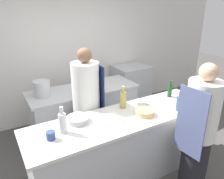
# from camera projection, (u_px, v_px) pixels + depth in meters

# --- Properties ---
(ground_plane) EXTENTS (16.00, 16.00, 0.00)m
(ground_plane) POSITION_uv_depth(u_px,v_px,m) (124.00, 172.00, 3.14)
(ground_plane) COLOR #4C4947
(wall_back) EXTENTS (8.00, 0.06, 2.80)m
(wall_back) POSITION_uv_depth(u_px,v_px,m) (66.00, 50.00, 4.34)
(wall_back) COLOR silver
(wall_back) RESTS_ON ground_plane
(prep_counter) EXTENTS (2.59, 0.74, 0.91)m
(prep_counter) POSITION_uv_depth(u_px,v_px,m) (125.00, 145.00, 2.98)
(prep_counter) COLOR #B7BABC
(prep_counter) RESTS_ON ground_plane
(pass_counter) EXTENTS (1.88, 0.72, 0.91)m
(pass_counter) POSITION_uv_depth(u_px,v_px,m) (85.00, 112.00, 3.90)
(pass_counter) COLOR #B7BABC
(pass_counter) RESTS_ON ground_plane
(oven_range) EXTENTS (0.75, 0.65, 0.98)m
(oven_range) POSITION_uv_depth(u_px,v_px,m) (131.00, 87.00, 5.00)
(oven_range) COLOR #B7BABC
(oven_range) RESTS_ON ground_plane
(chef_at_prep_near) EXTENTS (0.41, 0.39, 1.68)m
(chef_at_prep_near) POSITION_uv_depth(u_px,v_px,m) (198.00, 132.00, 2.59)
(chef_at_prep_near) COLOR black
(chef_at_prep_near) RESTS_ON ground_plane
(chef_at_stove) EXTENTS (0.41, 0.39, 1.72)m
(chef_at_stove) POSITION_uv_depth(u_px,v_px,m) (87.00, 107.00, 3.17)
(chef_at_stove) COLOR black
(chef_at_stove) RESTS_ON ground_plane
(bottle_olive_oil) EXTENTS (0.08, 0.08, 0.27)m
(bottle_olive_oil) POSITION_uv_depth(u_px,v_px,m) (179.00, 103.00, 2.93)
(bottle_olive_oil) COLOR #2D5175
(bottle_olive_oil) RESTS_ON prep_counter
(bottle_vinegar) EXTENTS (0.09, 0.09, 0.32)m
(bottle_vinegar) POSITION_uv_depth(u_px,v_px,m) (123.00, 99.00, 2.99)
(bottle_vinegar) COLOR #B2A84C
(bottle_vinegar) RESTS_ON prep_counter
(bottle_wine) EXTENTS (0.07, 0.07, 0.26)m
(bottle_wine) POSITION_uv_depth(u_px,v_px,m) (170.00, 90.00, 3.37)
(bottle_wine) COLOR #19471E
(bottle_wine) RESTS_ON prep_counter
(bottle_cooking_oil) EXTENTS (0.07, 0.07, 0.20)m
(bottle_cooking_oil) POSITION_uv_depth(u_px,v_px,m) (180.00, 102.00, 3.03)
(bottle_cooking_oil) COLOR black
(bottle_cooking_oil) RESTS_ON prep_counter
(bottle_sauce) EXTENTS (0.09, 0.09, 0.32)m
(bottle_sauce) POSITION_uv_depth(u_px,v_px,m) (63.00, 122.00, 2.41)
(bottle_sauce) COLOR silver
(bottle_sauce) RESTS_ON prep_counter
(bowl_mixing_large) EXTENTS (0.25, 0.25, 0.07)m
(bowl_mixing_large) POSITION_uv_depth(u_px,v_px,m) (145.00, 112.00, 2.84)
(bowl_mixing_large) COLOR tan
(bowl_mixing_large) RESTS_ON prep_counter
(bowl_prep_small) EXTENTS (0.28, 0.28, 0.07)m
(bowl_prep_small) POSITION_uv_depth(u_px,v_px,m) (78.00, 119.00, 2.67)
(bowl_prep_small) COLOR #B7BABC
(bowl_prep_small) RESTS_ON prep_counter
(bowl_ceramic_blue) EXTENTS (0.17, 0.17, 0.07)m
(bowl_ceramic_blue) POSITION_uv_depth(u_px,v_px,m) (141.00, 103.00, 3.12)
(bowl_ceramic_blue) COLOR #B7BABC
(bowl_ceramic_blue) RESTS_ON prep_counter
(cup) EXTENTS (0.10, 0.10, 0.09)m
(cup) POSITION_uv_depth(u_px,v_px,m) (51.00, 135.00, 2.31)
(cup) COLOR #33477F
(cup) RESTS_ON prep_counter
(cutting_board) EXTENTS (0.29, 0.28, 0.01)m
(cutting_board) POSITION_uv_depth(u_px,v_px,m) (110.00, 119.00, 2.72)
(cutting_board) COLOR white
(cutting_board) RESTS_ON prep_counter
(stockpot) EXTENTS (0.26, 0.26, 0.25)m
(stockpot) POSITION_uv_depth(u_px,v_px,m) (42.00, 89.00, 3.39)
(stockpot) COLOR #B7BABC
(stockpot) RESTS_ON pass_counter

